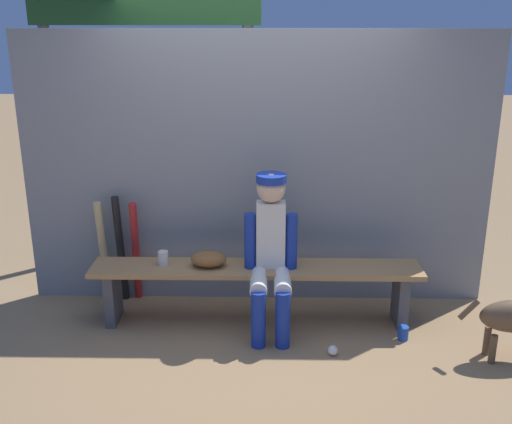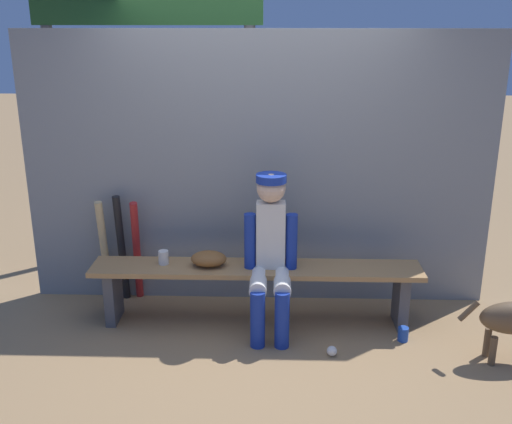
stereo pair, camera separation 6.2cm
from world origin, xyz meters
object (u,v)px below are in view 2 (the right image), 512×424
object	(u,v)px
bat_aluminum_red	(137,251)
bat_wood_natural	(105,251)
dugout_bench	(256,279)
baseball_glove	(209,259)
baseball	(332,351)
cup_on_ground	(403,334)
bat_aluminum_black	(122,248)
cup_on_bench	(163,257)
scoreboard	(153,8)
player_seated	(271,249)

from	to	relation	value
bat_aluminum_red	bat_wood_natural	size ratio (longest dim) A/B	1.01
dugout_bench	bat_aluminum_red	distance (m)	1.09
dugout_bench	baseball_glove	size ratio (longest dim) A/B	9.29
baseball	cup_on_ground	xyz separation A→B (m)	(0.56, 0.23, 0.02)
bat_aluminum_black	bat_wood_natural	world-z (taller)	bat_aluminum_black
baseball_glove	bat_aluminum_black	distance (m)	0.87
dugout_bench	cup_on_bench	world-z (taller)	cup_on_bench
cup_on_ground	bat_wood_natural	bearing A→B (deg)	165.42
bat_wood_natural	baseball	world-z (taller)	bat_wood_natural
bat_aluminum_red	bat_aluminum_black	world-z (taller)	bat_aluminum_black
baseball_glove	cup_on_bench	bearing A→B (deg)	175.53
bat_aluminum_red	cup_on_bench	bearing A→B (deg)	-48.85
dugout_bench	cup_on_ground	xyz separation A→B (m)	(1.13, -0.27, -0.32)
dugout_bench	baseball	xyz separation A→B (m)	(0.57, -0.50, -0.34)
scoreboard	dugout_bench	bearing A→B (deg)	-51.81
baseball_glove	bat_aluminum_red	world-z (taller)	bat_aluminum_red
dugout_bench	bat_aluminum_red	world-z (taller)	bat_aluminum_red
bat_wood_natural	scoreboard	bearing A→B (deg)	67.04
bat_aluminum_black	scoreboard	world-z (taller)	scoreboard
cup_on_bench	player_seated	bearing A→B (deg)	-9.35
player_seated	bat_aluminum_black	size ratio (longest dim) A/B	1.30
player_seated	cup_on_ground	size ratio (longest dim) A/B	11.21
baseball	cup_on_ground	world-z (taller)	cup_on_ground
cup_on_ground	dugout_bench	bearing A→B (deg)	166.73
bat_aluminum_black	cup_on_ground	xyz separation A→B (m)	(2.29, -0.64, -0.42)
player_seated	baseball_glove	bearing A→B (deg)	167.10
cup_on_ground	scoreboard	size ratio (longest dim) A/B	0.03
baseball_glove	scoreboard	distance (m)	2.31
baseball_glove	bat_aluminum_red	xyz separation A→B (m)	(-0.65, 0.36, -0.09)
player_seated	bat_aluminum_black	world-z (taller)	player_seated
scoreboard	cup_on_bench	bearing A→B (deg)	-79.65
dugout_bench	bat_wood_natural	xyz separation A→B (m)	(-1.30, 0.37, 0.08)
baseball_glove	baseball	distance (m)	1.18
player_seated	bat_wood_natural	distance (m)	1.51
dugout_bench	bat_wood_natural	bearing A→B (deg)	164.30
bat_aluminum_red	cup_on_ground	bearing A→B (deg)	-16.26
dugout_bench	baseball_glove	bearing A→B (deg)	180.00
player_seated	cup_on_ground	bearing A→B (deg)	-8.67
baseball	cup_on_ground	size ratio (longest dim) A/B	0.67
bat_aluminum_red	scoreboard	xyz separation A→B (m)	(0.08, 0.84, 1.97)
baseball	scoreboard	world-z (taller)	scoreboard
baseball_glove	cup_on_bench	size ratio (longest dim) A/B	2.55
scoreboard	player_seated	bearing A→B (deg)	-51.10
cup_on_bench	scoreboard	world-z (taller)	scoreboard
baseball	cup_on_bench	distance (m)	1.49
bat_aluminum_red	bat_wood_natural	bearing A→B (deg)	179.06
baseball	dugout_bench	bearing A→B (deg)	138.92
bat_aluminum_black	baseball_glove	bearing A→B (deg)	-25.34
baseball	scoreboard	xyz separation A→B (m)	(-1.52, 1.70, 2.39)
dugout_bench	cup_on_ground	world-z (taller)	dugout_bench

